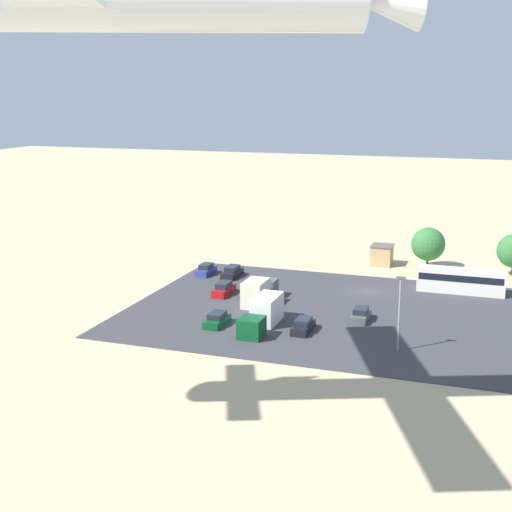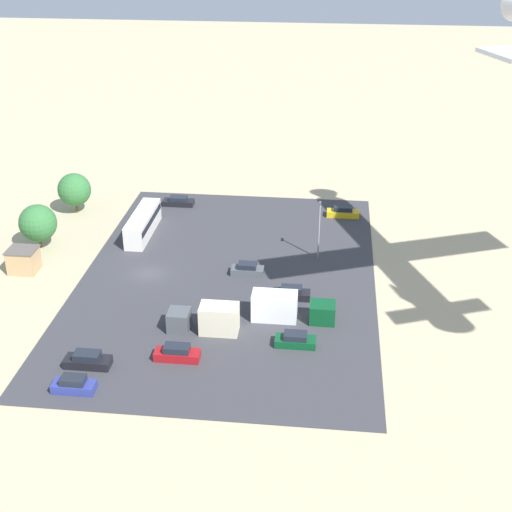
% 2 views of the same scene
% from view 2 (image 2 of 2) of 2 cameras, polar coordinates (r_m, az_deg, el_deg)
% --- Properties ---
extents(ground_plane, '(400.00, 400.00, 0.00)m').
position_cam_2_polar(ground_plane, '(90.75, -8.63, -1.41)').
color(ground_plane, tan).
extents(parking_lot_surface, '(53.87, 36.25, 0.08)m').
position_cam_2_polar(parking_lot_surface, '(88.79, -2.24, -1.75)').
color(parking_lot_surface, '#38383D').
rests_on(parking_lot_surface, ground).
extents(shed_building, '(3.25, 3.66, 3.11)m').
position_cam_2_polar(shed_building, '(94.26, -18.10, -0.33)').
color(shed_building, tan).
rests_on(shed_building, ground).
extents(bus, '(11.20, 2.58, 3.19)m').
position_cam_2_polar(bus, '(100.64, -9.04, 2.64)').
color(bus, silver).
rests_on(bus, ground).
extents(parked_car_0, '(1.76, 4.13, 1.59)m').
position_cam_2_polar(parked_car_0, '(71.39, -14.37, -9.96)').
color(parked_car_0, navy).
rests_on(parked_car_0, ground).
extents(parked_car_1, '(1.75, 4.66, 1.65)m').
position_cam_2_polar(parked_car_1, '(73.88, -6.33, -7.75)').
color(parked_car_1, maroon).
rests_on(parked_car_1, ground).
extents(parked_car_2, '(1.87, 4.67, 1.60)m').
position_cam_2_polar(parked_car_2, '(74.43, -13.32, -8.13)').
color(parked_car_2, black).
rests_on(parked_car_2, ground).
extents(parked_car_3, '(1.81, 4.06, 1.54)m').
position_cam_2_polar(parked_car_3, '(89.18, -0.69, -1.09)').
color(parked_car_3, '#4C5156').
rests_on(parked_car_3, ground).
extents(parked_car_4, '(1.85, 4.33, 1.48)m').
position_cam_2_polar(parked_car_4, '(75.69, 3.17, -6.74)').
color(parked_car_4, '#0C4723').
rests_on(parked_car_4, ground).
extents(parked_car_5, '(1.72, 4.75, 1.59)m').
position_cam_2_polar(parked_car_5, '(106.22, 6.97, 3.50)').
color(parked_car_5, gold).
rests_on(parked_car_5, ground).
extents(parked_car_6, '(1.78, 4.41, 1.50)m').
position_cam_2_polar(parked_car_6, '(84.11, 2.85, -2.99)').
color(parked_car_6, black).
rests_on(parked_car_6, ground).
extents(parked_car_7, '(1.92, 4.70, 1.41)m').
position_cam_2_polar(parked_car_7, '(110.09, -6.23, 4.36)').
color(parked_car_7, black).
rests_on(parked_car_7, ground).
extents(parked_truck_0, '(2.53, 9.29, 3.18)m').
position_cam_2_polar(parked_truck_0, '(79.60, 2.57, -4.16)').
color(parked_truck_0, '#0C4723').
rests_on(parked_truck_0, ground).
extents(parked_truck_1, '(2.55, 7.70, 3.24)m').
position_cam_2_polar(parked_truck_1, '(77.62, -3.88, -5.07)').
color(parked_truck_1, '#4C5156').
rests_on(parked_truck_1, ground).
extents(tree_near_shed, '(4.89, 4.89, 6.10)m').
position_cam_2_polar(tree_near_shed, '(109.26, -14.33, 5.17)').
color(tree_near_shed, brown).
rests_on(tree_near_shed, ground).
extents(tree_apron_mid, '(5.03, 5.03, 6.15)m').
position_cam_2_polar(tree_apron_mid, '(99.17, -17.05, 2.54)').
color(tree_apron_mid, brown).
rests_on(tree_apron_mid, ground).
extents(light_pole_lot_centre, '(0.90, 0.28, 7.88)m').
position_cam_2_polar(light_pole_lot_centre, '(91.91, 5.07, 2.28)').
color(light_pole_lot_centre, gray).
rests_on(light_pole_lot_centre, ground).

